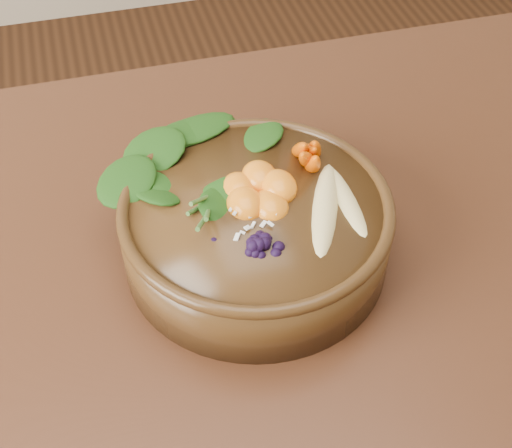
{
  "coord_description": "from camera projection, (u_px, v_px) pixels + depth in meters",
  "views": [
    {
      "loc": [
        -0.01,
        -0.43,
        1.32
      ],
      "look_at": [
        0.12,
        0.06,
        0.8
      ],
      "focal_mm": 50.0,
      "sensor_mm": 36.0,
      "label": 1
    }
  ],
  "objects": [
    {
      "name": "dining_table",
      "position": [
        163.0,
        375.0,
        0.77
      ],
      "size": [
        1.6,
        0.9,
        0.75
      ],
      "color": "#331C0C",
      "rests_on": "ground"
    },
    {
      "name": "stoneware_bowl",
      "position": [
        256.0,
        231.0,
        0.74
      ],
      "size": [
        0.35,
        0.35,
        0.07
      ],
      "primitive_type": "cylinder",
      "rotation": [
        0.0,
        0.0,
        -0.3
      ],
      "color": "#422A13",
      "rests_on": "dining_table"
    },
    {
      "name": "kale_heap",
      "position": [
        217.0,
        151.0,
        0.74
      ],
      "size": [
        0.22,
        0.21,
        0.04
      ],
      "primitive_type": null,
      "rotation": [
        0.0,
        0.0,
        -0.3
      ],
      "color": "#1E4A12",
      "rests_on": "stoneware_bowl"
    },
    {
      "name": "carrot_cluster",
      "position": [
        307.0,
        129.0,
        0.74
      ],
      "size": [
        0.07,
        0.07,
        0.08
      ],
      "primitive_type": null,
      "rotation": [
        0.0,
        0.0,
        -0.3
      ],
      "color": "#E55E00",
      "rests_on": "stoneware_bowl"
    },
    {
      "name": "banana_halves",
      "position": [
        337.0,
        195.0,
        0.71
      ],
      "size": [
        0.08,
        0.15,
        0.03
      ],
      "rotation": [
        0.0,
        0.0,
        -0.3
      ],
      "color": "#E0CC84",
      "rests_on": "stoneware_bowl"
    },
    {
      "name": "mandarin_cluster",
      "position": [
        259.0,
        182.0,
        0.72
      ],
      "size": [
        0.1,
        0.11,
        0.03
      ],
      "primitive_type": null,
      "rotation": [
        0.0,
        0.0,
        -0.3
      ],
      "color": "orange",
      "rests_on": "stoneware_bowl"
    },
    {
      "name": "blueberry_pile",
      "position": [
        257.0,
        233.0,
        0.66
      ],
      "size": [
        0.15,
        0.13,
        0.04
      ],
      "primitive_type": null,
      "rotation": [
        0.0,
        0.0,
        -0.3
      ],
      "color": "black",
      "rests_on": "stoneware_bowl"
    },
    {
      "name": "coconut_flakes",
      "position": [
        257.0,
        216.0,
        0.7
      ],
      "size": [
        0.1,
        0.09,
        0.01
      ],
      "primitive_type": null,
      "rotation": [
        0.0,
        0.0,
        -0.3
      ],
      "color": "white",
      "rests_on": "stoneware_bowl"
    }
  ]
}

